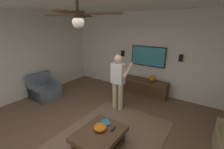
{
  "coord_description": "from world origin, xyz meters",
  "views": [
    {
      "loc": [
        -2.13,
        -1.94,
        2.43
      ],
      "look_at": [
        1.04,
        0.23,
        1.17
      ],
      "focal_mm": 24.74,
      "sensor_mm": 36.0,
      "label": 1
    }
  ],
  "objects": [
    {
      "name": "media_console",
      "position": [
        2.74,
        0.03,
        0.28
      ],
      "size": [
        0.45,
        1.7,
        0.55
      ],
      "rotation": [
        0.0,
        0.0,
        3.14
      ],
      "color": "#513823",
      "rests_on": "ground"
    },
    {
      "name": "wall_back_tv",
      "position": [
        3.07,
        0.0,
        1.42
      ],
      "size": [
        0.1,
        6.68,
        2.85
      ],
      "primitive_type": "cube",
      "color": "silver",
      "rests_on": "ground"
    },
    {
      "name": "armchair",
      "position": [
        0.57,
        2.73,
        0.28
      ],
      "size": [
        0.81,
        0.82,
        0.82
      ],
      "rotation": [
        0.0,
        0.0,
        -1.59
      ],
      "color": "slate",
      "rests_on": "ground"
    },
    {
      "name": "wall_side_far",
      "position": [
        0.0,
        3.29,
        1.42
      ],
      "size": [
        6.25,
        0.1,
        2.85
      ],
      "primitive_type": "cube",
      "color": "silver",
      "rests_on": "ground"
    },
    {
      "name": "area_rug",
      "position": [
        0.03,
        -0.3,
        0.01
      ],
      "size": [
        3.06,
        2.1,
        0.01
      ],
      "primitive_type": "cube",
      "color": "#7A604C",
      "rests_on": "ground"
    },
    {
      "name": "bowl",
      "position": [
        -0.11,
        -0.27,
        0.46
      ],
      "size": [
        0.27,
        0.27,
        0.12
      ],
      "primitive_type": "ellipsoid",
      "color": "orange",
      "rests_on": "coffee_table"
    },
    {
      "name": "vase_round",
      "position": [
        2.76,
        -0.26,
        0.66
      ],
      "size": [
        0.22,
        0.22,
        0.22
      ],
      "primitive_type": "sphere",
      "color": "orange",
      "rests_on": "media_console"
    },
    {
      "name": "wall_speaker_left",
      "position": [
        2.99,
        -1.04,
        1.42
      ],
      "size": [
        0.06,
        0.12,
        0.22
      ],
      "primitive_type": "cube",
      "color": "black"
    },
    {
      "name": "ground_plane",
      "position": [
        0.0,
        0.0,
        0.0
      ],
      "size": [
        7.78,
        7.78,
        0.0
      ],
      "primitive_type": "plane",
      "color": "brown"
    },
    {
      "name": "coffee_table",
      "position": [
        -0.17,
        -0.3,
        0.3
      ],
      "size": [
        1.0,
        0.8,
        0.4
      ],
      "color": "#513823",
      "rests_on": "ground"
    },
    {
      "name": "person_standing",
      "position": [
        1.37,
        0.25,
        0.93
      ],
      "size": [
        0.53,
        0.53,
        1.64
      ],
      "rotation": [
        0.0,
        0.0,
        0.01
      ],
      "color": "#C6B793",
      "rests_on": "ground"
    },
    {
      "name": "wall_speaker_right",
      "position": [
        2.99,
        1.07,
        1.35
      ],
      "size": [
        0.06,
        0.12,
        0.22
      ],
      "primitive_type": "cube",
      "color": "black"
    },
    {
      "name": "remote_black",
      "position": [
        0.03,
        -0.49,
        0.41
      ],
      "size": [
        0.15,
        0.06,
        0.02
      ],
      "primitive_type": "cube",
      "rotation": [
        0.0,
        0.0,
        3.25
      ],
      "color": "black",
      "rests_on": "coffee_table"
    },
    {
      "name": "book",
      "position": [
        0.12,
        -0.24,
        0.42
      ],
      "size": [
        0.25,
        0.27,
        0.04
      ],
      "primitive_type": "cube",
      "rotation": [
        0.0,
        0.0,
        4.14
      ],
      "color": "teal",
      "rests_on": "coffee_table"
    },
    {
      "name": "ceiling_fan",
      "position": [
        -0.59,
        -0.34,
        2.52
      ],
      "size": [
        1.11,
        1.19,
        0.46
      ],
      "color": "#4C3828"
    },
    {
      "name": "tv",
      "position": [
        2.98,
        0.03,
        1.35
      ],
      "size": [
        0.05,
        1.24,
        0.69
      ],
      "rotation": [
        0.0,
        0.0,
        3.14
      ],
      "color": "black"
    },
    {
      "name": "remote_white",
      "position": [
        -0.04,
        -0.25,
        0.41
      ],
      "size": [
        0.13,
        0.14,
        0.02
      ],
      "primitive_type": "cube",
      "rotation": [
        0.0,
        0.0,
        5.4
      ],
      "color": "white",
      "rests_on": "coffee_table"
    }
  ]
}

